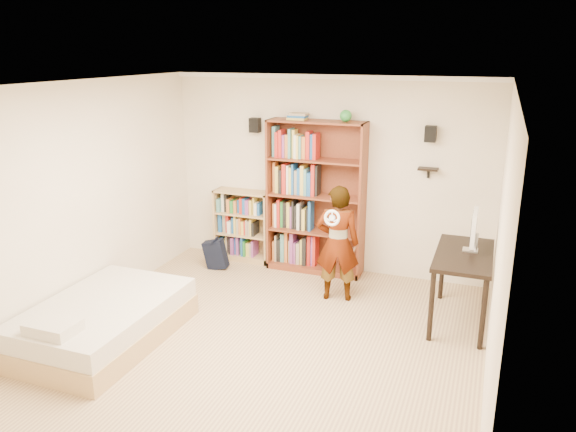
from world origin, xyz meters
name	(u,v)px	position (x,y,z in m)	size (l,w,h in m)	color
ground	(258,349)	(0.00, 0.00, 0.00)	(4.50, 5.00, 0.01)	tan
room_shell	(255,186)	(0.00, 0.00, 1.76)	(4.52, 5.02, 2.71)	white
crown_molding	(253,89)	(0.00, 0.00, 2.67)	(4.50, 5.00, 0.06)	white
speaker_left	(255,125)	(-1.05, 2.40, 2.00)	(0.14, 0.12, 0.20)	black
speaker_right	(431,134)	(1.35, 2.40, 2.00)	(0.14, 0.12, 0.20)	black
wall_shelf	(428,169)	(1.35, 2.41, 1.55)	(0.25, 0.16, 0.03)	black
tall_bookshelf	(316,198)	(-0.11, 2.31, 1.06)	(1.34, 0.39, 2.11)	brown
low_bookshelf	(243,225)	(-1.24, 2.34, 0.52)	(0.84, 0.31, 1.05)	tan
computer_desk	(461,288)	(1.92, 1.39, 0.42)	(0.61, 1.23, 0.84)	black
imac	(472,231)	(1.98, 1.50, 1.07)	(0.09, 0.46, 0.46)	white
daybed	(103,316)	(-1.62, -0.40, 0.28)	(1.22, 1.88, 0.56)	beige
person	(338,243)	(0.43, 1.50, 0.73)	(0.53, 0.35, 1.46)	black
wii_wheel	(332,218)	(0.43, 1.23, 1.13)	(0.19, 0.19, 0.03)	white
navy_bag	(216,254)	(-1.46, 1.87, 0.21)	(0.32, 0.21, 0.43)	black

